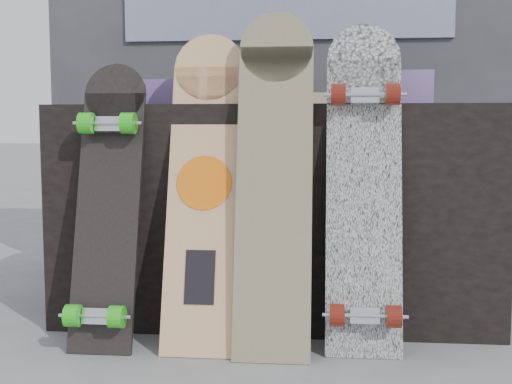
# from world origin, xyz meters

# --- Properties ---
(ground) EXTENTS (60.00, 60.00, 0.00)m
(ground) POSITION_xyz_m (0.00, 0.00, 0.00)
(ground) COLOR slate
(ground) RESTS_ON ground
(vendor_table) EXTENTS (1.60, 0.60, 0.80)m
(vendor_table) POSITION_xyz_m (0.00, 0.50, 0.40)
(vendor_table) COLOR black
(vendor_table) RESTS_ON ground
(booth) EXTENTS (2.40, 0.22, 2.20)m
(booth) POSITION_xyz_m (0.00, 1.35, 1.10)
(booth) COLOR #333438
(booth) RESTS_ON ground
(merch_box_purple) EXTENTS (0.18, 0.12, 0.10)m
(merch_box_purple) POSITION_xyz_m (-0.42, 0.48, 0.85)
(merch_box_purple) COLOR #6D3F81
(merch_box_purple) RESTS_ON vendor_table
(merch_box_small) EXTENTS (0.14, 0.14, 0.12)m
(merch_box_small) POSITION_xyz_m (0.48, 0.41, 0.86)
(merch_box_small) COLOR #6D3F81
(merch_box_small) RESTS_ON vendor_table
(merch_box_flat) EXTENTS (0.22, 0.10, 0.06)m
(merch_box_flat) POSITION_xyz_m (0.10, 0.68, 0.83)
(merch_box_flat) COLOR #D1B78C
(merch_box_flat) RESTS_ON vendor_table
(longboard_geisha) EXTENTS (0.24, 0.33, 1.05)m
(longboard_geisha) POSITION_xyz_m (-0.22, 0.15, 0.55)
(longboard_geisha) COLOR #D3B78E
(longboard_geisha) RESTS_ON ground
(longboard_celtic) EXTENTS (0.24, 0.29, 1.11)m
(longboard_celtic) POSITION_xyz_m (0.02, 0.11, 0.59)
(longboard_celtic) COLOR #C2B884
(longboard_celtic) RESTS_ON ground
(longboard_cascadia) EXTENTS (0.24, 0.31, 1.07)m
(longboard_cascadia) POSITION_xyz_m (0.31, 0.14, 0.55)
(longboard_cascadia) COLOR white
(longboard_cascadia) RESTS_ON ground
(skateboard_dark) EXTENTS (0.21, 0.33, 0.94)m
(skateboard_dark) POSITION_xyz_m (-0.53, 0.10, 0.48)
(skateboard_dark) COLOR black
(skateboard_dark) RESTS_ON ground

